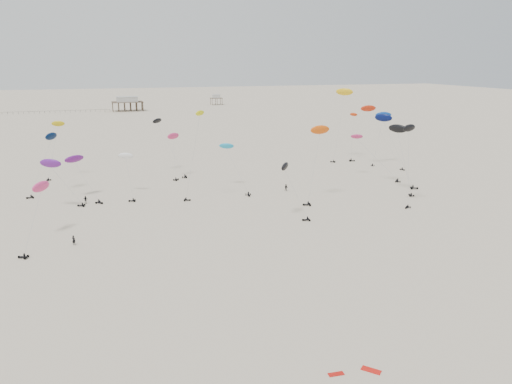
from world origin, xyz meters
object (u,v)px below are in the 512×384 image
object	(u,v)px
pavilion_small	(216,100)
spectator_0	(74,245)
pavilion_main	(127,105)
rig_4	(78,165)
rig_9	(47,147)
rig_0	(233,159)

from	to	relation	value
pavilion_small	spectator_0	xyz separation A→B (m)	(-96.91, -293.81, -3.49)
pavilion_main	rig_4	world-z (taller)	rig_4
rig_4	spectator_0	distance (m)	36.89
spectator_0	rig_4	bearing A→B (deg)	-62.05
rig_9	spectator_0	size ratio (longest dim) A/B	7.38
pavilion_main	spectator_0	bearing A→B (deg)	-95.82
pavilion_small	rig_4	bearing A→B (deg)	-110.49
pavilion_small	spectator_0	distance (m)	309.40
pavilion_main	rig_9	bearing A→B (deg)	-98.77
pavilion_main	rig_0	xyz separation A→B (m)	(13.28, -230.82, 3.82)
pavilion_main	rig_0	bearing A→B (deg)	-86.71
pavilion_small	rig_4	size ratio (longest dim) A/B	0.67
pavilion_main	pavilion_small	distance (m)	76.16
pavilion_small	rig_4	xyz separation A→B (m)	(-96.38, -257.86, 4.76)
pavilion_main	rig_9	distance (m)	222.40
rig_4	rig_9	bearing A→B (deg)	-88.15
pavilion_main	rig_4	xyz separation A→B (m)	(-26.38, -227.86, 4.02)
rig_9	spectator_0	bearing A→B (deg)	174.03
pavilion_main	rig_9	world-z (taller)	rig_9
rig_0	rig_9	size ratio (longest dim) A/B	0.99
rig_4	pavilion_small	bearing A→B (deg)	-151.16
rig_0	spectator_0	bearing A→B (deg)	45.50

